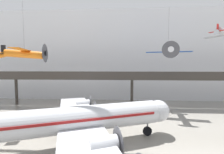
{
  "coord_description": "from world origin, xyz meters",
  "views": [
    {
      "loc": [
        -2.8,
        -13.2,
        9.91
      ],
      "look_at": [
        -4.24,
        11.24,
        8.25
      ],
      "focal_mm": 24.0,
      "sensor_mm": 36.0,
      "label": 1
    }
  ],
  "objects": [
    {
      "name": "mezzanine_walkway",
      "position": [
        0.0,
        23.28,
        7.19
      ],
      "size": [
        110.0,
        3.2,
        8.81
      ],
      "color": "#38332D",
      "rests_on": "ground"
    },
    {
      "name": "suspended_plane_blue_trainer",
      "position": [
        7.12,
        19.2,
        13.35
      ],
      "size": [
        9.17,
        7.54,
        10.83
      ],
      "rotation": [
        0.0,
        0.0,
        4.55
      ],
      "color": "#1E4CAD"
    },
    {
      "name": "hangar_back_wall",
      "position": [
        0.0,
        32.62,
        13.39
      ],
      "size": [
        140.0,
        3.0,
        26.78
      ],
      "color": "silver",
      "rests_on": "ground"
    },
    {
      "name": "suspended_plane_orange_highwing",
      "position": [
        -19.93,
        12.61,
        12.22
      ],
      "size": [
        7.88,
        9.54,
        11.63
      ],
      "rotation": [
        0.0,
        0.0,
        0.2
      ],
      "color": "orange"
    },
    {
      "name": "airliner_silver_main",
      "position": [
        -8.62,
        4.34,
        3.41
      ],
      "size": [
        26.68,
        31.22,
        9.58
      ],
      "rotation": [
        0.0,
        0.0,
        0.37
      ],
      "color": "silver",
      "rests_on": "ground"
    }
  ]
}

